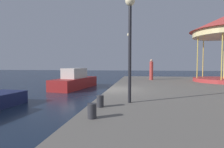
% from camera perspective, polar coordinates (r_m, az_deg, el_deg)
% --- Properties ---
extents(ground_plane, '(120.00, 120.00, 0.00)m').
position_cam_1_polar(ground_plane, '(10.62, -1.18, -9.15)').
color(ground_plane, '#162338').
extents(motorboat_red, '(2.86, 6.17, 1.91)m').
position_cam_1_polar(motorboat_red, '(17.12, -11.89, -2.19)').
color(motorboat_red, maroon).
rests_on(motorboat_red, ground).
extents(lamp_post_near_edge, '(0.36, 0.36, 3.97)m').
position_cam_1_polar(lamp_post_near_edge, '(6.76, 5.84, 14.14)').
color(lamp_post_near_edge, black).
rests_on(lamp_post_near_edge, quay_dock).
extents(lamp_post_mid_promenade, '(0.36, 0.36, 4.36)m').
position_cam_1_polar(lamp_post_mid_promenade, '(16.34, 5.55, 8.39)').
color(lamp_post_mid_promenade, black).
rests_on(lamp_post_mid_promenade, quay_dock).
extents(bollard_center, '(0.24, 0.24, 0.40)m').
position_cam_1_polar(bollard_center, '(6.05, -3.85, -8.79)').
color(bollard_center, '#2D2D33').
rests_on(bollard_center, quay_dock).
extents(bollard_south, '(0.24, 0.24, 0.40)m').
position_cam_1_polar(bollard_south, '(4.83, -6.51, -11.82)').
color(bollard_south, '#2D2D33').
rests_on(bollard_south, quay_dock).
extents(person_by_the_water, '(0.34, 0.34, 1.98)m').
position_cam_1_polar(person_by_the_water, '(17.15, 12.63, 1.24)').
color(person_by_the_water, '#B23833').
rests_on(person_by_the_water, quay_dock).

